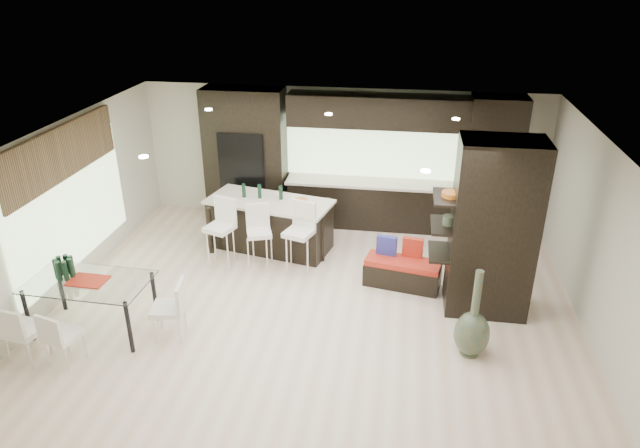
% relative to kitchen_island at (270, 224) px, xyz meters
% --- Properties ---
extents(ground, '(8.00, 8.00, 0.00)m').
position_rel_kitchen_island_xyz_m(ground, '(1.13, -1.89, -0.47)').
color(ground, beige).
rests_on(ground, ground).
extents(back_wall, '(8.00, 0.02, 2.70)m').
position_rel_kitchen_island_xyz_m(back_wall, '(1.13, 1.61, 0.88)').
color(back_wall, beige).
rests_on(back_wall, ground).
extents(left_wall, '(0.02, 7.00, 2.70)m').
position_rel_kitchen_island_xyz_m(left_wall, '(-2.87, -1.89, 0.88)').
color(left_wall, beige).
rests_on(left_wall, ground).
extents(right_wall, '(0.02, 7.00, 2.70)m').
position_rel_kitchen_island_xyz_m(right_wall, '(5.13, -1.89, 0.88)').
color(right_wall, beige).
rests_on(right_wall, ground).
extents(ceiling, '(8.00, 7.00, 0.02)m').
position_rel_kitchen_island_xyz_m(ceiling, '(1.13, -1.89, 2.23)').
color(ceiling, white).
rests_on(ceiling, ground).
extents(window_left, '(0.04, 3.20, 1.90)m').
position_rel_kitchen_island_xyz_m(window_left, '(-2.83, -1.69, 0.88)').
color(window_left, '#B2D199').
rests_on(window_left, left_wall).
extents(window_back, '(3.40, 0.04, 1.20)m').
position_rel_kitchen_island_xyz_m(window_back, '(1.73, 1.57, 1.08)').
color(window_back, '#B2D199').
rests_on(window_back, back_wall).
extents(stone_accent, '(0.08, 3.00, 0.80)m').
position_rel_kitchen_island_xyz_m(stone_accent, '(-2.80, -1.69, 1.78)').
color(stone_accent, brown).
rests_on(stone_accent, left_wall).
extents(ceiling_spots, '(4.00, 3.00, 0.02)m').
position_rel_kitchen_island_xyz_m(ceiling_spots, '(1.13, -1.64, 2.21)').
color(ceiling_spots, white).
rests_on(ceiling_spots, ceiling).
extents(back_cabinetry, '(6.80, 0.68, 2.70)m').
position_rel_kitchen_island_xyz_m(back_cabinetry, '(1.63, 1.28, 0.88)').
color(back_cabinetry, black).
rests_on(back_cabinetry, ground).
extents(refrigerator, '(0.90, 0.68, 1.90)m').
position_rel_kitchen_island_xyz_m(refrigerator, '(-0.77, 1.23, 0.48)').
color(refrigerator, black).
rests_on(refrigerator, ground).
extents(partition_column, '(1.20, 0.80, 2.70)m').
position_rel_kitchen_island_xyz_m(partition_column, '(3.73, -1.49, 0.88)').
color(partition_column, black).
rests_on(partition_column, ground).
extents(kitchen_island, '(2.42, 1.44, 0.94)m').
position_rel_kitchen_island_xyz_m(kitchen_island, '(0.00, 0.00, 0.00)').
color(kitchen_island, black).
rests_on(kitchen_island, ground).
extents(stool_left, '(0.56, 0.56, 0.99)m').
position_rel_kitchen_island_xyz_m(stool_left, '(-0.70, -0.81, 0.02)').
color(stool_left, white).
rests_on(stool_left, ground).
extents(stool_mid, '(0.52, 0.52, 0.92)m').
position_rel_kitchen_island_xyz_m(stool_mid, '(-0.00, -0.79, -0.01)').
color(stool_mid, white).
rests_on(stool_mid, ground).
extents(stool_right, '(0.56, 0.56, 1.00)m').
position_rel_kitchen_island_xyz_m(stool_right, '(0.70, -0.81, 0.03)').
color(stool_right, white).
rests_on(stool_right, ground).
extents(bench, '(1.30, 0.69, 0.47)m').
position_rel_kitchen_island_xyz_m(bench, '(2.47, -1.04, -0.24)').
color(bench, black).
rests_on(bench, ground).
extents(floor_vase, '(0.59, 0.59, 1.30)m').
position_rel_kitchen_island_xyz_m(floor_vase, '(3.43, -2.71, 0.18)').
color(floor_vase, '#404C37').
rests_on(floor_vase, ground).
extents(dining_table, '(1.72, 1.00, 0.81)m').
position_rel_kitchen_island_xyz_m(dining_table, '(-1.92, -2.96, -0.07)').
color(dining_table, white).
rests_on(dining_table, ground).
extents(chair_near, '(0.51, 0.51, 0.76)m').
position_rel_kitchen_island_xyz_m(chair_near, '(-1.92, -3.73, -0.09)').
color(chair_near, white).
rests_on(chair_near, ground).
extents(chair_far, '(0.51, 0.51, 0.83)m').
position_rel_kitchen_island_xyz_m(chair_far, '(-2.45, -3.74, -0.06)').
color(chair_far, white).
rests_on(chair_far, ground).
extents(chair_end, '(0.51, 0.51, 0.82)m').
position_rel_kitchen_island_xyz_m(chair_end, '(-0.77, -2.96, -0.06)').
color(chair_end, white).
rests_on(chair_end, ground).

